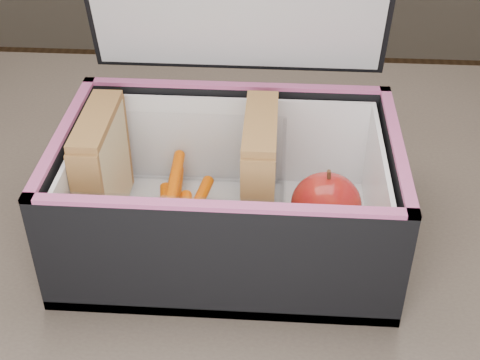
# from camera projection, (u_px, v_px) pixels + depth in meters

# --- Properties ---
(kitchen_table) EXTENTS (1.20, 0.80, 0.75)m
(kitchen_table) POSITION_uv_depth(u_px,v_px,m) (209.00, 308.00, 0.69)
(kitchen_table) COLOR brown
(kitchen_table) RESTS_ON ground
(lunch_bag) EXTENTS (0.30, 0.24, 0.30)m
(lunch_bag) POSITION_uv_depth(u_px,v_px,m) (229.00, 183.00, 0.60)
(lunch_bag) COLOR black
(lunch_bag) RESTS_ON kitchen_table
(plastic_tub) EXTENTS (0.19, 0.14, 0.08)m
(plastic_tub) POSITION_uv_depth(u_px,v_px,m) (182.00, 187.00, 0.62)
(plastic_tub) COLOR white
(plastic_tub) RESTS_ON lunch_bag
(sandwich_left) EXTENTS (0.03, 0.10, 0.11)m
(sandwich_left) POSITION_uv_depth(u_px,v_px,m) (103.00, 168.00, 0.61)
(sandwich_left) COLOR tan
(sandwich_left) RESTS_ON plastic_tub
(sandwich_right) EXTENTS (0.03, 0.10, 0.11)m
(sandwich_right) POSITION_uv_depth(u_px,v_px,m) (260.00, 173.00, 0.60)
(sandwich_right) COLOR tan
(sandwich_right) RESTS_ON plastic_tub
(carrot_sticks) EXTENTS (0.06, 0.15, 0.03)m
(carrot_sticks) POSITION_uv_depth(u_px,v_px,m) (180.00, 208.00, 0.63)
(carrot_sticks) COLOR #DD6200
(carrot_sticks) RESTS_ON plastic_tub
(paper_napkin) EXTENTS (0.09, 0.09, 0.01)m
(paper_napkin) POSITION_uv_depth(u_px,v_px,m) (322.00, 232.00, 0.62)
(paper_napkin) COLOR white
(paper_napkin) RESTS_ON lunch_bag
(red_apple) EXTENTS (0.08, 0.08, 0.07)m
(red_apple) POSITION_uv_depth(u_px,v_px,m) (326.00, 205.00, 0.60)
(red_apple) COLOR #9C0B15
(red_apple) RESTS_ON paper_napkin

